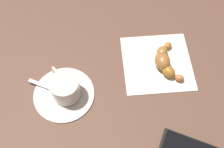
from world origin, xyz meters
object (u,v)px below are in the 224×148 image
at_px(sugar_packet, 68,83).
at_px(napkin, 157,63).
at_px(croissant, 165,61).
at_px(espresso_cup, 65,87).
at_px(saucer, 64,94).
at_px(teaspoon, 58,91).

distance_m(sugar_packet, napkin, 0.23).
bearing_deg(croissant, espresso_cup, 11.89).
xyz_separation_m(saucer, napkin, (-0.24, -0.06, -0.00)).
distance_m(sugar_packet, croissant, 0.24).
relative_size(espresso_cup, croissant, 0.75).
height_order(espresso_cup, croissant, espresso_cup).
relative_size(teaspoon, napkin, 0.64).
bearing_deg(sugar_packet, teaspoon, 74.77).
bearing_deg(teaspoon, espresso_cup, 163.61).
bearing_deg(saucer, espresso_cup, -172.86).
bearing_deg(espresso_cup, sugar_packet, -102.96).
bearing_deg(croissant, teaspoon, 9.81).
height_order(espresso_cup, teaspoon, espresso_cup).
height_order(saucer, sugar_packet, sugar_packet).
bearing_deg(sugar_packet, croissant, -133.63).
bearing_deg(teaspoon, napkin, -167.73).
xyz_separation_m(sugar_packet, croissant, (-0.24, -0.03, 0.01)).
bearing_deg(saucer, croissant, -168.24).
bearing_deg(sugar_packet, saucer, 102.97).
relative_size(espresso_cup, sugar_packet, 1.61).
bearing_deg(saucer, teaspoon, -27.32).
bearing_deg(sugar_packet, espresso_cup, 116.72).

